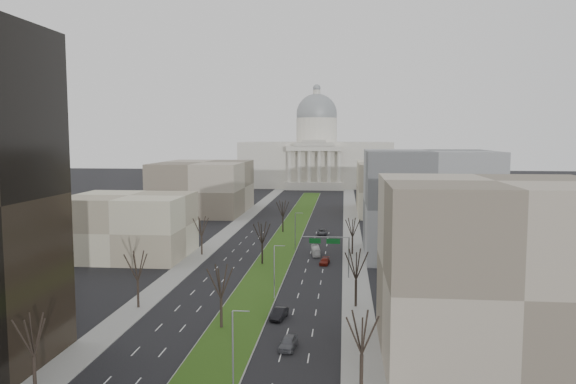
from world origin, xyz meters
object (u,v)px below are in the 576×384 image
Objects in this scene: car_red at (325,261)px; car_grey_far at (322,232)px; car_grey_near at (288,343)px; box_van at (316,251)px; car_black at (279,314)px.

car_red is 0.85× the size of car_grey_far.
box_van reaches higher than car_grey_near.
car_black is 0.90× the size of car_grey_far.
car_grey_far is at bearing 97.14° from car_black.
car_grey_far is 0.75× the size of box_van.
car_grey_near is 0.98× the size of car_black.
car_red is at bearing 92.78° from car_grey_near.
car_black is 72.51m from car_grey_far.
box_van is (-0.38, -26.74, 0.26)m from car_grey_far.
car_grey_near reaches higher than car_red.
car_red is 9.57m from box_van.
box_van reaches higher than car_grey_far.
car_grey_near is at bearing -87.13° from car_red.
box_van is (-2.35, 9.27, 0.34)m from car_red.
car_black reaches higher than car_grey_far.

